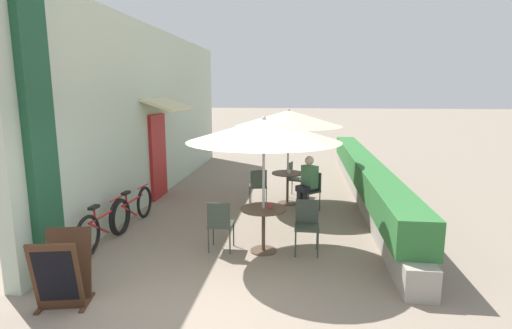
# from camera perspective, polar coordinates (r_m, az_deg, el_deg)

# --- Properties ---
(ground_plane) EXTENTS (120.00, 120.00, 0.00)m
(ground_plane) POSITION_cam_1_polar(r_m,az_deg,el_deg) (5.32, -7.77, -19.63)
(ground_plane) COLOR gray
(cafe_facade_wall) EXTENTS (0.98, 11.24, 4.20)m
(cafe_facade_wall) POSITION_cam_1_polar(r_m,az_deg,el_deg) (10.64, -14.00, 7.05)
(cafe_facade_wall) COLOR #B2C1AD
(cafe_facade_wall) RESTS_ON ground_plane
(planter_hedge) EXTENTS (0.60, 10.24, 1.01)m
(planter_hedge) POSITION_cam_1_polar(r_m,az_deg,el_deg) (10.31, 15.21, -1.81)
(planter_hedge) COLOR gray
(planter_hedge) RESTS_ON ground_plane
(patio_table_near) EXTENTS (0.76, 0.76, 0.75)m
(patio_table_near) POSITION_cam_1_polar(r_m,az_deg,el_deg) (6.69, 1.07, -8.01)
(patio_table_near) COLOR brown
(patio_table_near) RESTS_ON ground_plane
(patio_umbrella_near) EXTENTS (2.49, 2.49, 2.27)m
(patio_umbrella_near) POSITION_cam_1_polar(r_m,az_deg,el_deg) (6.38, 1.12, 4.90)
(patio_umbrella_near) COLOR #B7B7BC
(patio_umbrella_near) RESTS_ON ground_plane
(cafe_chair_near_left) EXTENTS (0.40, 0.40, 0.87)m
(cafe_chair_near_left) POSITION_cam_1_polar(r_m,az_deg,el_deg) (6.73, -5.15, -8.15)
(cafe_chair_near_left) COLOR #384238
(cafe_chair_near_left) RESTS_ON ground_plane
(cafe_chair_near_right) EXTENTS (0.40, 0.40, 0.87)m
(cafe_chair_near_right) POSITION_cam_1_polar(r_m,az_deg,el_deg) (6.75, 7.28, -8.15)
(cafe_chair_near_right) COLOR #384238
(cafe_chair_near_right) RESTS_ON ground_plane
(coffee_cup_near) EXTENTS (0.07, 0.07, 0.09)m
(coffee_cup_near) POSITION_cam_1_polar(r_m,az_deg,el_deg) (6.63, 2.05, -5.85)
(coffee_cup_near) COLOR #B73D3D
(coffee_cup_near) RESTS_ON patio_table_near
(patio_table_mid) EXTENTS (0.76, 0.76, 0.75)m
(patio_table_mid) POSITION_cam_1_polar(r_m,az_deg,el_deg) (9.53, 4.53, -2.44)
(patio_table_mid) COLOR brown
(patio_table_mid) RESTS_ON ground_plane
(patio_umbrella_mid) EXTENTS (2.49, 2.49, 2.27)m
(patio_umbrella_mid) POSITION_cam_1_polar(r_m,az_deg,el_deg) (9.31, 4.67, 6.61)
(patio_umbrella_mid) COLOR #B7B7BC
(patio_umbrella_mid) RESTS_ON ground_plane
(cafe_chair_mid_left) EXTENTS (0.48, 0.48, 0.87)m
(cafe_chair_mid_left) POSITION_cam_1_polar(r_m,az_deg,el_deg) (9.35, 0.30, -2.80)
(cafe_chair_mid_left) COLOR #384238
(cafe_chair_mid_left) RESTS_ON ground_plane
(cafe_chair_mid_right) EXTENTS (0.57, 0.57, 0.87)m
(cafe_chair_mid_right) POSITION_cam_1_polar(r_m,az_deg,el_deg) (9.08, 7.88, -3.31)
(cafe_chair_mid_right) COLOR #384238
(cafe_chair_mid_right) RESTS_ON ground_plane
(seated_patron_mid_right) EXTENTS (0.51, 0.51, 1.25)m
(seated_patron_mid_right) POSITION_cam_1_polar(r_m,az_deg,el_deg) (8.96, 7.39, -2.36)
(seated_patron_mid_right) COLOR #23232D
(seated_patron_mid_right) RESTS_ON ground_plane
(cafe_chair_mid_back) EXTENTS (0.50, 0.50, 0.87)m
(cafe_chair_mid_back) POSITION_cam_1_polar(r_m,az_deg,el_deg) (10.23, 5.43, -1.70)
(cafe_chair_mid_back) COLOR #384238
(cafe_chair_mid_back) RESTS_ON ground_plane
(coffee_cup_mid) EXTENTS (0.07, 0.07, 0.09)m
(coffee_cup_mid) POSITION_cam_1_polar(r_m,az_deg,el_deg) (9.40, 4.75, -1.02)
(coffee_cup_mid) COLOR white
(coffee_cup_mid) RESTS_ON patio_table_mid
(bicycle_leaning) EXTENTS (0.13, 1.72, 0.79)m
(bicycle_leaning) POSITION_cam_1_polar(r_m,az_deg,el_deg) (7.51, -20.85, -8.07)
(bicycle_leaning) COLOR black
(bicycle_leaning) RESTS_ON ground_plane
(bicycle_second) EXTENTS (0.12, 1.69, 0.76)m
(bicycle_second) POSITION_cam_1_polar(r_m,az_deg,el_deg) (8.40, -17.11, -5.99)
(bicycle_second) COLOR black
(bicycle_second) RESTS_ON ground_plane
(menu_board) EXTENTS (0.68, 0.73, 0.92)m
(menu_board) POSITION_cam_1_polar(r_m,az_deg,el_deg) (5.68, -25.89, -13.48)
(menu_board) COLOR #422819
(menu_board) RESTS_ON ground_plane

